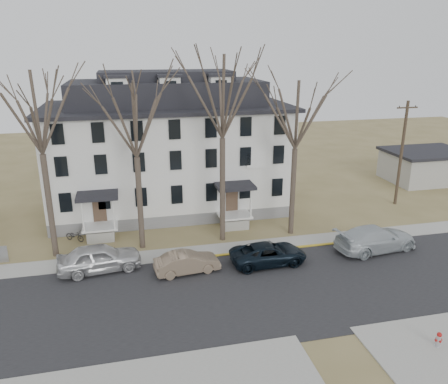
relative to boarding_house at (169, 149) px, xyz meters
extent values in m
plane|color=olive|center=(2.00, -17.95, -5.38)|extent=(120.00, 120.00, 0.00)
cube|color=#27272A|center=(2.00, -15.95, -5.38)|extent=(120.00, 10.00, 0.04)
cube|color=#A09F97|center=(2.00, -9.95, -5.38)|extent=(120.00, 2.00, 0.08)
cube|color=gold|center=(7.00, -10.85, -5.38)|extent=(14.00, 0.25, 0.06)
cube|color=slate|center=(0.00, 0.05, -4.88)|extent=(20.00, 10.00, 1.00)
cube|color=silver|center=(0.00, 0.05, -0.38)|extent=(20.00, 10.00, 8.00)
cube|color=black|center=(0.00, 0.05, 3.72)|extent=(20.80, 10.80, 0.30)
cube|color=black|center=(0.00, 0.05, 4.87)|extent=(16.00, 7.00, 2.00)
cube|color=black|center=(0.00, 0.05, 6.27)|extent=(11.00, 4.50, 0.80)
cube|color=white|center=(-6.00, -5.91, -4.38)|extent=(2.60, 2.00, 0.16)
cube|color=white|center=(4.50, -5.91, -4.38)|extent=(2.60, 2.00, 0.16)
cube|color=white|center=(6.50, -5.03, -0.18)|extent=(1.60, 0.08, 1.20)
cube|color=#A09F97|center=(28.00, 2.05, -3.88)|extent=(8.00, 6.00, 3.00)
cube|color=black|center=(28.00, 2.05, -2.18)|extent=(8.50, 6.50, 0.30)
cylinder|color=#473B31|center=(-9.00, -8.15, -1.74)|extent=(0.40, 0.40, 7.28)
cylinder|color=#473B31|center=(-3.00, -8.15, -2.00)|extent=(0.40, 0.40, 6.76)
cylinder|color=#473B31|center=(3.00, -8.15, -1.48)|extent=(0.40, 0.40, 7.80)
cylinder|color=#473B31|center=(8.50, -8.15, -2.00)|extent=(0.40, 0.40, 6.76)
cylinder|color=#3D3023|center=(20.50, -3.95, -0.63)|extent=(0.28, 0.28, 9.50)
cube|color=#3D3023|center=(20.50, -3.95, 3.52)|extent=(2.00, 0.12, 0.12)
imported|color=silver|center=(-5.87, -11.17, -4.48)|extent=(5.53, 2.78, 1.81)
imported|color=#826D57|center=(-0.37, -12.66, -4.69)|extent=(4.34, 1.93, 1.38)
imported|color=black|center=(5.13, -12.68, -4.67)|extent=(5.22, 2.55, 1.43)
imported|color=#B6BEC2|center=(13.27, -12.42, -4.50)|extent=(6.37, 3.28, 1.77)
imported|color=black|center=(-7.90, -6.01, -4.96)|extent=(1.62, 1.35, 0.83)
cylinder|color=#B7B7BA|center=(10.45, -22.76, -5.35)|extent=(0.32, 0.32, 0.06)
cylinder|color=#B7B7BA|center=(10.45, -22.76, -5.01)|extent=(0.22, 0.22, 0.57)
sphere|color=#A51411|center=(10.45, -22.76, -4.67)|extent=(0.24, 0.24, 0.24)
cylinder|color=#A51411|center=(10.45, -22.76, -4.97)|extent=(0.34, 0.12, 0.12)
cylinder|color=#A51411|center=(10.45, -22.76, -4.97)|extent=(0.12, 0.30, 0.12)
camera|label=1|loc=(-3.69, -37.78, 8.52)|focal=35.00mm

